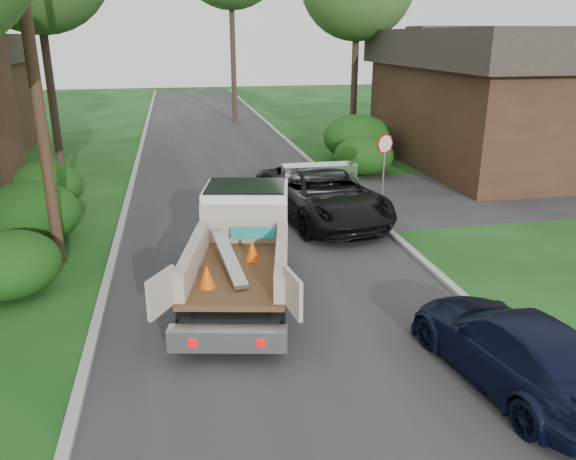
# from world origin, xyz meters

# --- Properties ---
(ground) EXTENTS (120.00, 120.00, 0.00)m
(ground) POSITION_xyz_m (0.00, 0.00, 0.00)
(ground) COLOR #123E11
(ground) RESTS_ON ground
(road) EXTENTS (8.00, 90.00, 0.02)m
(road) POSITION_xyz_m (0.00, 10.00, 0.00)
(road) COLOR #28282B
(road) RESTS_ON ground
(side_street) EXTENTS (16.00, 7.00, 0.02)m
(side_street) POSITION_xyz_m (12.00, 9.00, 0.01)
(side_street) COLOR #28282B
(side_street) RESTS_ON ground
(curb_left) EXTENTS (0.20, 90.00, 0.12)m
(curb_left) POSITION_xyz_m (-4.10, 10.00, 0.06)
(curb_left) COLOR #9E9E99
(curb_left) RESTS_ON ground
(curb_right) EXTENTS (0.20, 90.00, 0.12)m
(curb_right) POSITION_xyz_m (4.10, 10.00, 0.06)
(curb_right) COLOR #9E9E99
(curb_right) RESTS_ON ground
(stop_sign) EXTENTS (0.71, 0.32, 2.48)m
(stop_sign) POSITION_xyz_m (5.20, 9.00, 1.78)
(stop_sign) COLOR slate
(stop_sign) RESTS_ON ground
(utility_pole) EXTENTS (2.42, 1.25, 10.00)m
(utility_pole) POSITION_xyz_m (-5.48, 4.98, 5.17)
(utility_pole) COLOR #382619
(utility_pole) RESTS_ON ground
(house_right) EXTENTS (9.72, 12.96, 6.20)m
(house_right) POSITION_xyz_m (13.00, 14.00, 3.16)
(house_right) COLOR #392117
(house_right) RESTS_ON ground
(hedge_left_a) EXTENTS (2.34, 2.34, 1.53)m
(hedge_left_a) POSITION_xyz_m (-6.20, 3.00, 0.77)
(hedge_left_a) COLOR #0F3F0E
(hedge_left_a) RESTS_ON ground
(hedge_left_b) EXTENTS (2.86, 2.86, 1.87)m
(hedge_left_b) POSITION_xyz_m (-6.50, 6.50, 0.94)
(hedge_left_b) COLOR #0F3F0E
(hedge_left_b) RESTS_ON ground
(hedge_left_c) EXTENTS (2.60, 2.60, 1.70)m
(hedge_left_c) POSITION_xyz_m (-6.80, 10.00, 0.85)
(hedge_left_c) COLOR #0F3F0E
(hedge_left_c) RESTS_ON ground
(hedge_right_a) EXTENTS (2.60, 2.60, 1.70)m
(hedge_right_a) POSITION_xyz_m (5.80, 13.00, 0.85)
(hedge_right_a) COLOR #0F3F0E
(hedge_right_a) RESTS_ON ground
(hedge_right_b) EXTENTS (3.38, 3.38, 2.21)m
(hedge_right_b) POSITION_xyz_m (6.50, 16.00, 1.10)
(hedge_right_b) COLOR #0F3F0E
(hedge_right_b) RESTS_ON ground
(flatbed_truck) EXTENTS (3.56, 6.20, 2.22)m
(flatbed_truck) POSITION_xyz_m (-0.77, 2.59, 1.20)
(flatbed_truck) COLOR black
(flatbed_truck) RESTS_ON ground
(black_pickup) EXTENTS (3.86, 6.59, 1.72)m
(black_pickup) POSITION_xyz_m (2.40, 7.21, 0.86)
(black_pickup) COLOR black
(black_pickup) RESTS_ON ground
(navy_suv) EXTENTS (2.42, 4.77, 1.33)m
(navy_suv) POSITION_xyz_m (3.33, -2.50, 0.66)
(navy_suv) COLOR black
(navy_suv) RESTS_ON ground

